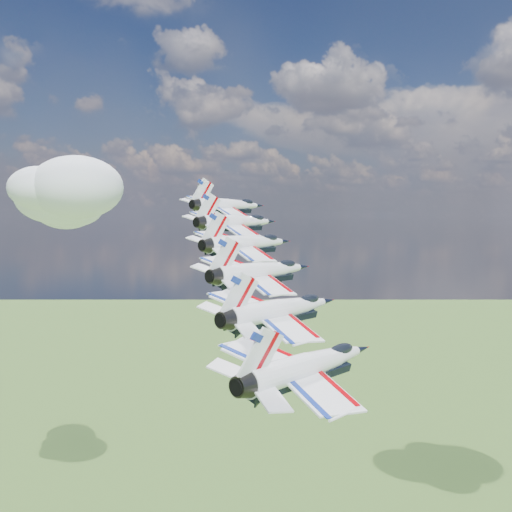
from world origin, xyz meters
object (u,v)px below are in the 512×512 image
Objects in this scene: jet_0 at (230,205)px; jet_1 at (239,222)px; jet_2 at (249,243)px; jet_5 at (311,364)px; jet_3 at (264,271)px; jet_4 at (283,309)px.

jet_1 is at bearing -36.94° from jet_0.
jet_2 is at bearing -36.94° from jet_0.
jet_2 is (7.61, -7.03, -2.66)m from jet_1.
jet_2 is 32.09m from jet_5.
jet_1 is 21.39m from jet_3.
jet_2 is 21.39m from jet_4.
jet_3 is 21.39m from jet_5.
jet_3 is (7.61, -7.03, -2.66)m from jet_2.
jet_1 is 32.09m from jet_4.
jet_3 is 1.00× the size of jet_5.
jet_4 is at bearing -36.94° from jet_1.
jet_2 is at bearing 143.06° from jet_4.
jet_4 reaches higher than jet_5.
jet_0 is 32.09m from jet_3.
jet_3 is (22.82, -21.09, -7.99)m from jet_0.
jet_5 is at bearing -36.94° from jet_4.
jet_2 is 1.00× the size of jet_5.
jet_1 is at bearing 143.06° from jet_4.
jet_0 is 21.39m from jet_2.
jet_4 is 1.00× the size of jet_5.
jet_1 is 1.00× the size of jet_2.
jet_3 is at bearing -36.94° from jet_0.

